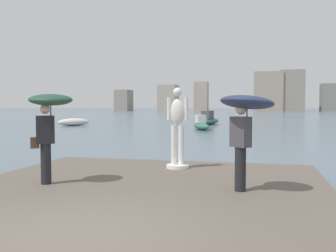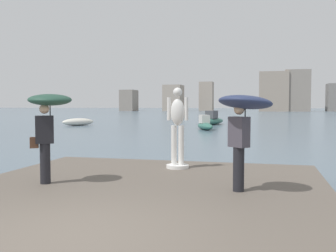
# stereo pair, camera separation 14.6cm
# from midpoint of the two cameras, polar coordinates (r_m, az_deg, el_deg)

# --- Properties ---
(ground_plane) EXTENTS (400.00, 400.00, 0.00)m
(ground_plane) POSITION_cam_midpoint_polar(r_m,az_deg,el_deg) (44.73, 10.12, 0.39)
(ground_plane) COLOR slate
(pier) EXTENTS (7.73, 9.94, 0.40)m
(pier) POSITION_cam_midpoint_polar(r_m,az_deg,el_deg) (7.27, -6.92, -12.16)
(pier) COLOR #60564C
(pier) RESTS_ON ground
(statue_white_figure) EXTENTS (0.61, 0.61, 2.17)m
(statue_white_figure) POSITION_cam_midpoint_polar(r_m,az_deg,el_deg) (10.46, 1.00, -0.52)
(statue_white_figure) COLOR white
(statue_white_figure) RESTS_ON pier
(onlooker_left) EXTENTS (1.28, 1.28, 1.97)m
(onlooker_left) POSITION_cam_midpoint_polar(r_m,az_deg,el_deg) (8.79, -17.56, 1.69)
(onlooker_left) COLOR black
(onlooker_left) RESTS_ON pier
(onlooker_right) EXTENTS (1.48, 1.48, 1.95)m
(onlooker_right) POSITION_cam_midpoint_polar(r_m,az_deg,el_deg) (7.72, 10.74, 1.69)
(onlooker_right) COLOR black
(onlooker_right) RESTS_ON pier
(boat_near) EXTENTS (2.28, 3.62, 1.25)m
(boat_near) POSITION_cam_midpoint_polar(r_m,az_deg,el_deg) (32.96, 4.76, 0.21)
(boat_near) COLOR #336B5B
(boat_near) RESTS_ON ground
(boat_mid) EXTENTS (2.93, 3.50, 0.75)m
(boat_mid) POSITION_cam_midpoint_polar(r_m,az_deg,el_deg) (40.18, -13.76, 0.57)
(boat_mid) COLOR silver
(boat_mid) RESTS_ON ground
(boat_far) EXTENTS (2.46, 5.12, 1.49)m
(boat_far) POSITION_cam_midpoint_polar(r_m,az_deg,el_deg) (41.37, 5.86, 0.89)
(boat_far) COLOR #336B5B
(boat_far) RESTS_ON ground
(distant_skyline) EXTENTS (92.67, 12.65, 13.06)m
(distant_skyline) POSITION_cam_midpoint_polar(r_m,az_deg,el_deg) (130.57, 14.57, 4.42)
(distant_skyline) COLOR gray
(distant_skyline) RESTS_ON ground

